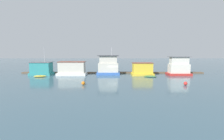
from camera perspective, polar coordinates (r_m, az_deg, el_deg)
The scene contains 11 objects.
ground_plane at distance 45.99m, azimuth -0.00°, elevation -1.60°, with size 200.00×200.00×0.00m, color #426070.
dock_walkway at distance 49.44m, azimuth -0.02°, elevation -0.87°, with size 51.00×1.61×0.30m, color brown.
houseboat_teal at distance 49.66m, azimuth -22.22°, elevation 0.42°, with size 5.53×3.94×7.28m.
houseboat_white at distance 46.68m, azimuth -13.12°, elevation 0.43°, with size 7.45×3.98×3.55m.
houseboat_blue at distance 46.31m, azimuth -1.45°, elevation 1.19°, with size 6.05×3.47×7.19m.
houseboat_yellow at distance 45.91m, azimuth 9.66°, elevation 0.27°, with size 5.58×3.91×3.29m.
houseboat_red at distance 48.58m, azimuth 20.77°, elevation 0.96°, with size 5.87×3.64×4.87m.
dinghy_yellow at distance 45.75m, azimuth -22.66°, elevation -1.86°, with size 3.11×1.45×0.42m.
dinghy_green at distance 43.32m, azimuth 12.19°, elevation -2.00°, with size 3.26×2.14×0.35m.
buoy_red at distance 34.97m, azimuth 22.67°, elevation -4.04°, with size 0.69×0.69×0.69m, color red.
buoy_orange at distance 33.01m, azimuth -9.57°, elevation -4.25°, with size 0.67×0.67×0.67m, color orange.
Camera 1 is at (-0.16, -45.55, 6.34)m, focal length 28.00 mm.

